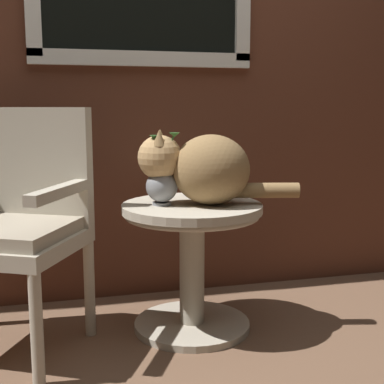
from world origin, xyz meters
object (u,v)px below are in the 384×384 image
Objects in this scene: wicker_side_table at (192,247)px; pewter_vase_with_ivy at (162,183)px; wicker_chair at (16,216)px; cat at (203,168)px.

pewter_vase_with_ivy is (-0.13, 0.01, 0.28)m from wicker_side_table.
wicker_chair reaches higher than pewter_vase_with_ivy.
wicker_side_table is at bearing -1.76° from wicker_chair.
cat is 2.21× the size of pewter_vase_with_ivy.
cat reaches higher than wicker_side_table.
cat is (0.74, -0.04, 0.17)m from wicker_chair.
cat is at bearing -9.89° from pewter_vase_with_ivy.
wicker_chair is at bearing 178.24° from wicker_side_table.
wicker_side_table is 0.30m from pewter_vase_with_ivy.
wicker_side_table is at bearing -3.56° from pewter_vase_with_ivy.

